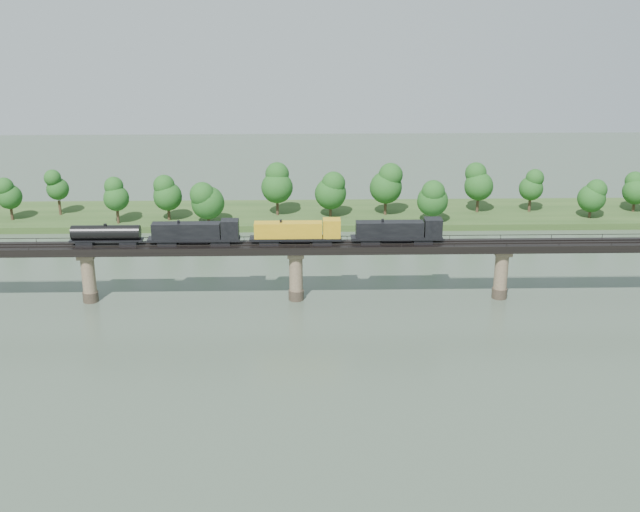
{
  "coord_description": "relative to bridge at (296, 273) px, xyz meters",
  "views": [
    {
      "loc": [
        1.31,
        -115.15,
        60.64
      ],
      "look_at": [
        4.67,
        30.0,
        9.0
      ],
      "focal_mm": 45.0,
      "sensor_mm": 36.0,
      "label": 1
    }
  ],
  "objects": [
    {
      "name": "bridge_superstructure",
      "position": [
        0.0,
        0.0,
        6.33
      ],
      "size": [
        220.0,
        4.9,
        0.75
      ],
      "color": "black",
      "rests_on": "bridge"
    },
    {
      "name": "far_treeline",
      "position": [
        -8.21,
        50.52,
        3.37
      ],
      "size": [
        289.06,
        17.54,
        13.6
      ],
      "color": "#382619",
      "rests_on": "far_bank"
    },
    {
      "name": "freight_train",
      "position": [
        -6.29,
        -0.0,
        8.37
      ],
      "size": [
        70.86,
        2.76,
        4.88
      ],
      "color": "black",
      "rests_on": "bridge"
    },
    {
      "name": "far_bank",
      "position": [
        0.0,
        55.0,
        -4.66
      ],
      "size": [
        300.0,
        24.0,
        1.6
      ],
      "primitive_type": "cube",
      "color": "#2A461C",
      "rests_on": "ground"
    },
    {
      "name": "ground",
      "position": [
        0.0,
        -30.0,
        -5.46
      ],
      "size": [
        400.0,
        400.0,
        0.0
      ],
      "primitive_type": "plane",
      "color": "#364537",
      "rests_on": "ground"
    },
    {
      "name": "bridge",
      "position": [
        0.0,
        0.0,
        0.0
      ],
      "size": [
        236.0,
        30.0,
        11.5
      ],
      "color": "#473A2D",
      "rests_on": "ground"
    }
  ]
}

